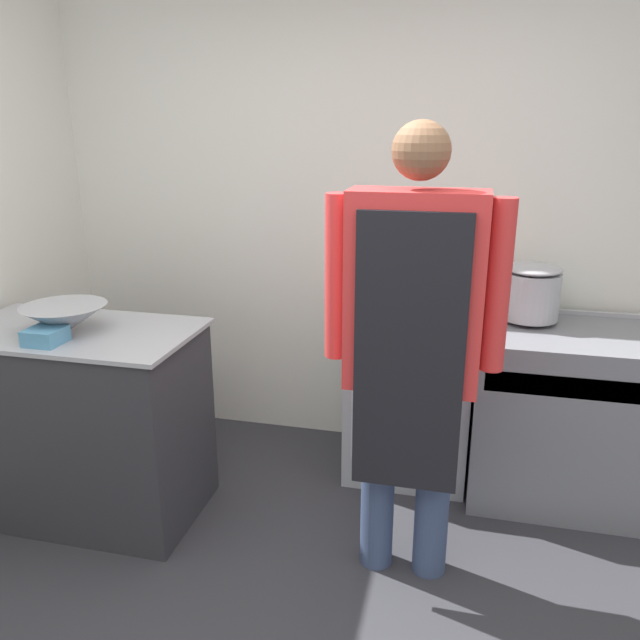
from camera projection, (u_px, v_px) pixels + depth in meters
The scene contains 8 objects.
wall_back at pixel (348, 212), 3.45m from camera, with size 8.00×0.05×2.70m.
prep_counter at pixel (85, 422), 2.96m from camera, with size 1.10×0.63×0.93m.
stove at pixel (562, 414), 3.10m from camera, with size 0.86×0.64×0.89m.
fridge_unit at pixel (410, 393), 3.32m from camera, with size 0.63×0.57×0.88m.
person_cook at pixel (412, 333), 2.37m from camera, with size 0.68×0.24×1.83m.
mixing_bowl at pixel (65, 319), 2.76m from camera, with size 0.37×0.37×0.13m.
plastic_tub at pixel (45, 336), 2.63m from camera, with size 0.15×0.15×0.07m.
stock_pot at pixel (531, 291), 3.07m from camera, with size 0.28×0.28×0.28m.
Camera 1 is at (0.66, -1.40, 1.82)m, focal length 35.00 mm.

